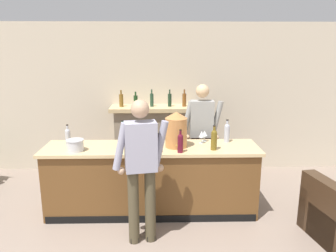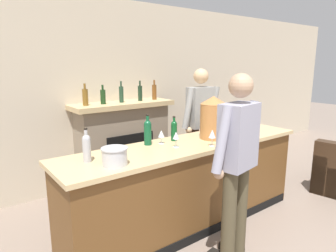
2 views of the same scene
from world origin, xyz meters
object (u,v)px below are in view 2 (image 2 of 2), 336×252
at_px(copper_dispenser, 213,117).
at_px(wine_glass_back_row, 221,121).
at_px(wine_glass_near_bucket, 224,121).
at_px(wine_bottle_burgundy_dark, 87,147).
at_px(wine_bottle_rose_blush, 240,116).
at_px(wine_glass_mid_counter, 161,134).
at_px(ice_bucket_steel, 115,156).
at_px(wine_bottle_chardonnay_pale, 250,122).
at_px(person_bartender, 200,124).
at_px(wine_glass_front_left, 176,136).
at_px(wine_glass_front_right, 212,134).
at_px(wine_bottle_riesling_slim, 174,130).
at_px(fireplace_stone, 123,143).
at_px(wine_bottle_cabernet_heavy, 232,130).
at_px(person_customer, 237,162).
at_px(wine_bottle_merlot_tall, 148,131).

relative_size(copper_dispenser, wine_glass_back_row, 3.16).
bearing_deg(wine_glass_near_bucket, wine_bottle_burgundy_dark, -177.08).
height_order(wine_bottle_rose_blush, wine_glass_back_row, wine_bottle_rose_blush).
bearing_deg(wine_glass_mid_counter, ice_bucket_steel, -156.10).
xyz_separation_m(wine_bottle_chardonnay_pale, wine_glass_back_row, (-0.07, 0.40, -0.04)).
xyz_separation_m(person_bartender, wine_bottle_chardonnay_pale, (0.06, -0.81, 0.15)).
bearing_deg(person_bartender, wine_bottle_burgundy_dark, -162.83).
height_order(wine_bottle_rose_blush, wine_bottle_chardonnay_pale, wine_bottle_chardonnay_pale).
distance_m(wine_bottle_rose_blush, wine_glass_front_left, 1.34).
relative_size(wine_bottle_burgundy_dark, wine_glass_near_bucket, 1.69).
xyz_separation_m(wine_bottle_chardonnay_pale, wine_glass_front_right, (-0.74, -0.09, -0.02)).
bearing_deg(wine_bottle_riesling_slim, wine_bottle_chardonnay_pale, -20.10).
height_order(fireplace_stone, wine_bottle_cabernet_heavy, fireplace_stone).
bearing_deg(wine_bottle_cabernet_heavy, wine_bottle_burgundy_dark, 168.24).
bearing_deg(ice_bucket_steel, copper_dispenser, 6.47).
relative_size(person_customer, wine_bottle_rose_blush, 5.28).
xyz_separation_m(ice_bucket_steel, wine_glass_front_right, (1.10, -0.08, 0.05)).
bearing_deg(wine_glass_front_right, wine_bottle_chardonnay_pale, 6.70).
distance_m(wine_glass_mid_counter, wine_glass_near_bucket, 0.98).
relative_size(wine_bottle_rose_blush, wine_bottle_chardonnay_pale, 0.99).
xyz_separation_m(wine_bottle_rose_blush, wine_glass_front_right, (-0.99, -0.45, -0.02)).
xyz_separation_m(wine_glass_front_right, wine_glass_front_left, (-0.33, 0.19, -0.01)).
bearing_deg(wine_glass_near_bucket, wine_glass_mid_counter, 179.88).
bearing_deg(wine_glass_front_left, wine_bottle_chardonnay_pale, -5.71).
bearing_deg(fireplace_stone, ice_bucket_steel, -120.79).
distance_m(wine_bottle_rose_blush, wine_bottle_cabernet_heavy, 0.84).
bearing_deg(wine_bottle_rose_blush, wine_bottle_merlot_tall, 179.78).
relative_size(copper_dispenser, wine_glass_front_right, 2.77).
relative_size(wine_bottle_riesling_slim, wine_glass_front_left, 1.70).
bearing_deg(fireplace_stone, wine_bottle_cabernet_heavy, -77.39).
bearing_deg(fireplace_stone, wine_glass_mid_counter, -101.10).
xyz_separation_m(wine_bottle_chardonnay_pale, wine_glass_front_left, (-1.07, 0.11, -0.03)).
xyz_separation_m(copper_dispenser, wine_glass_front_right, (-0.24, -0.23, -0.12)).
bearing_deg(person_bartender, wine_glass_front_right, -127.01).
distance_m(wine_bottle_burgundy_dark, wine_bottle_merlot_tall, 0.76).
bearing_deg(copper_dispenser, person_bartender, 57.00).
distance_m(ice_bucket_steel, wine_glass_front_left, 0.77).
bearing_deg(fireplace_stone, wine_bottle_burgundy_dark, -128.55).
distance_m(wine_bottle_riesling_slim, wine_glass_near_bucket, 0.79).
distance_m(wine_bottle_burgundy_dark, wine_glass_front_right, 1.29).
height_order(person_customer, wine_bottle_rose_blush, person_customer).
bearing_deg(wine_bottle_cabernet_heavy, ice_bucket_steel, 176.08).
distance_m(wine_bottle_riesling_slim, wine_bottle_cabernet_heavy, 0.64).
height_order(copper_dispenser, wine_bottle_rose_blush, copper_dispenser).
relative_size(ice_bucket_steel, wine_glass_front_left, 1.40).
bearing_deg(wine_bottle_burgundy_dark, person_bartender, 17.17).
height_order(person_customer, ice_bucket_steel, person_customer).
bearing_deg(wine_bottle_burgundy_dark, ice_bucket_steel, -55.60).
height_order(fireplace_stone, wine_bottle_merlot_tall, fireplace_stone).
xyz_separation_m(ice_bucket_steel, wine_glass_back_row, (1.77, 0.41, 0.04)).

